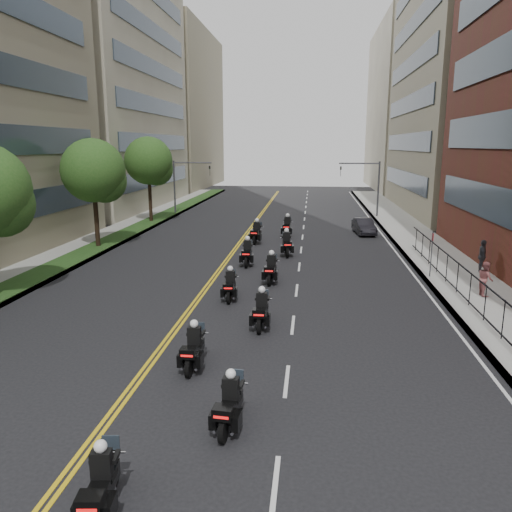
{
  "coord_description": "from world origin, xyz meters",
  "views": [
    {
      "loc": [
        3.83,
        -9.38,
        7.21
      ],
      "look_at": [
        1.13,
        14.92,
        1.75
      ],
      "focal_mm": 35.0,
      "sensor_mm": 36.0,
      "label": 1
    }
  ],
  "objects_px": {
    "motorcycle_7": "(287,245)",
    "pedestrian_c": "(482,256)",
    "motorcycle_3": "(261,312)",
    "motorcycle_8": "(257,233)",
    "parked_sedan": "(364,226)",
    "motorcycle_4": "(230,286)",
    "motorcycle_0": "(101,486)",
    "motorcycle_9": "(287,227)",
    "motorcycle_5": "(271,270)",
    "motorcycle_1": "(230,405)",
    "motorcycle_6": "(247,254)",
    "pedestrian_b": "(485,279)",
    "motorcycle_2": "(194,349)"
  },
  "relations": [
    {
      "from": "motorcycle_4",
      "to": "motorcycle_6",
      "type": "height_order",
      "value": "motorcycle_6"
    },
    {
      "from": "motorcycle_6",
      "to": "parked_sedan",
      "type": "relative_size",
      "value": 0.62
    },
    {
      "from": "pedestrian_c",
      "to": "motorcycle_3",
      "type": "bearing_deg",
      "value": 137.76
    },
    {
      "from": "motorcycle_5",
      "to": "parked_sedan",
      "type": "xyz_separation_m",
      "value": [
        6.42,
        15.66,
        -0.05
      ]
    },
    {
      "from": "motorcycle_0",
      "to": "motorcycle_5",
      "type": "relative_size",
      "value": 0.89
    },
    {
      "from": "motorcycle_0",
      "to": "motorcycle_9",
      "type": "bearing_deg",
      "value": 79.19
    },
    {
      "from": "motorcycle_8",
      "to": "parked_sedan",
      "type": "xyz_separation_m",
      "value": [
        8.39,
        4.87,
        -0.09
      ]
    },
    {
      "from": "motorcycle_1",
      "to": "motorcycle_9",
      "type": "xyz_separation_m",
      "value": [
        0.1,
        27.93,
        0.11
      ]
    },
    {
      "from": "motorcycle_3",
      "to": "motorcycle_8",
      "type": "xyz_separation_m",
      "value": [
        -2.13,
        17.57,
        0.07
      ]
    },
    {
      "from": "motorcycle_0",
      "to": "pedestrian_b",
      "type": "height_order",
      "value": "pedestrian_b"
    },
    {
      "from": "motorcycle_1",
      "to": "motorcycle_7",
      "type": "distance_m",
      "value": 20.92
    },
    {
      "from": "motorcycle_6",
      "to": "parked_sedan",
      "type": "height_order",
      "value": "motorcycle_6"
    },
    {
      "from": "motorcycle_5",
      "to": "parked_sedan",
      "type": "bearing_deg",
      "value": 69.78
    },
    {
      "from": "motorcycle_1",
      "to": "motorcycle_3",
      "type": "distance_m",
      "value": 7.37
    },
    {
      "from": "parked_sedan",
      "to": "pedestrian_c",
      "type": "bearing_deg",
      "value": -74.44
    },
    {
      "from": "motorcycle_5",
      "to": "motorcycle_6",
      "type": "xyz_separation_m",
      "value": [
        -1.77,
        3.78,
        0.02
      ]
    },
    {
      "from": "motorcycle_7",
      "to": "motorcycle_8",
      "type": "bearing_deg",
      "value": 114.35
    },
    {
      "from": "motorcycle_4",
      "to": "motorcycle_9",
      "type": "bearing_deg",
      "value": 80.6
    },
    {
      "from": "motorcycle_4",
      "to": "motorcycle_3",
      "type": "bearing_deg",
      "value": -65.58
    },
    {
      "from": "motorcycle_4",
      "to": "motorcycle_8",
      "type": "xyz_separation_m",
      "value": [
        -0.28,
        14.02,
        0.09
      ]
    },
    {
      "from": "motorcycle_3",
      "to": "pedestrian_c",
      "type": "distance_m",
      "value": 15.06
    },
    {
      "from": "motorcycle_2",
      "to": "pedestrian_c",
      "type": "distance_m",
      "value": 19.11
    },
    {
      "from": "motorcycle_7",
      "to": "pedestrian_b",
      "type": "distance_m",
      "value": 13.06
    },
    {
      "from": "motorcycle_3",
      "to": "motorcycle_2",
      "type": "bearing_deg",
      "value": -114.1
    },
    {
      "from": "motorcycle_7",
      "to": "motorcycle_8",
      "type": "distance_m",
      "value": 4.71
    },
    {
      "from": "motorcycle_4",
      "to": "motorcycle_9",
      "type": "xyz_separation_m",
      "value": [
        1.87,
        17.01,
        0.09
      ]
    },
    {
      "from": "motorcycle_1",
      "to": "motorcycle_8",
      "type": "distance_m",
      "value": 25.02
    },
    {
      "from": "motorcycle_1",
      "to": "motorcycle_8",
      "type": "relative_size",
      "value": 0.86
    },
    {
      "from": "motorcycle_0",
      "to": "pedestrian_b",
      "type": "xyz_separation_m",
      "value": [
        12.34,
        15.77,
        0.37
      ]
    },
    {
      "from": "motorcycle_9",
      "to": "pedestrian_c",
      "type": "distance_m",
      "value": 15.86
    },
    {
      "from": "motorcycle_0",
      "to": "motorcycle_6",
      "type": "height_order",
      "value": "motorcycle_6"
    },
    {
      "from": "motorcycle_7",
      "to": "pedestrian_c",
      "type": "height_order",
      "value": "pedestrian_c"
    },
    {
      "from": "motorcycle_7",
      "to": "motorcycle_1",
      "type": "bearing_deg",
      "value": -98.12
    },
    {
      "from": "motorcycle_0",
      "to": "motorcycle_3",
      "type": "height_order",
      "value": "motorcycle_3"
    },
    {
      "from": "motorcycle_1",
      "to": "motorcycle_5",
      "type": "relative_size",
      "value": 0.91
    },
    {
      "from": "motorcycle_6",
      "to": "motorcycle_7",
      "type": "distance_m",
      "value": 3.75
    },
    {
      "from": "motorcycle_7",
      "to": "parked_sedan",
      "type": "distance_m",
      "value": 10.69
    },
    {
      "from": "motorcycle_6",
      "to": "motorcycle_9",
      "type": "distance_m",
      "value": 10.2
    },
    {
      "from": "parked_sedan",
      "to": "pedestrian_b",
      "type": "distance_m",
      "value": 17.84
    },
    {
      "from": "motorcycle_0",
      "to": "pedestrian_c",
      "type": "bearing_deg",
      "value": 49.29
    },
    {
      "from": "motorcycle_5",
      "to": "motorcycle_6",
      "type": "relative_size",
      "value": 0.97
    },
    {
      "from": "parked_sedan",
      "to": "motorcycle_4",
      "type": "bearing_deg",
      "value": -120.16
    },
    {
      "from": "motorcycle_2",
      "to": "parked_sedan",
      "type": "distance_m",
      "value": 27.62
    },
    {
      "from": "motorcycle_1",
      "to": "motorcycle_7",
      "type": "bearing_deg",
      "value": 93.68
    },
    {
      "from": "motorcycle_6",
      "to": "pedestrian_b",
      "type": "height_order",
      "value": "pedestrian_b"
    },
    {
      "from": "motorcycle_8",
      "to": "motorcycle_9",
      "type": "distance_m",
      "value": 3.68
    },
    {
      "from": "motorcycle_0",
      "to": "motorcycle_9",
      "type": "height_order",
      "value": "motorcycle_9"
    },
    {
      "from": "motorcycle_0",
      "to": "motorcycle_8",
      "type": "bearing_deg",
      "value": 83.13
    },
    {
      "from": "motorcycle_2",
      "to": "motorcycle_6",
      "type": "bearing_deg",
      "value": 90.65
    },
    {
      "from": "motorcycle_9",
      "to": "pedestrian_b",
      "type": "bearing_deg",
      "value": -54.35
    }
  ]
}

